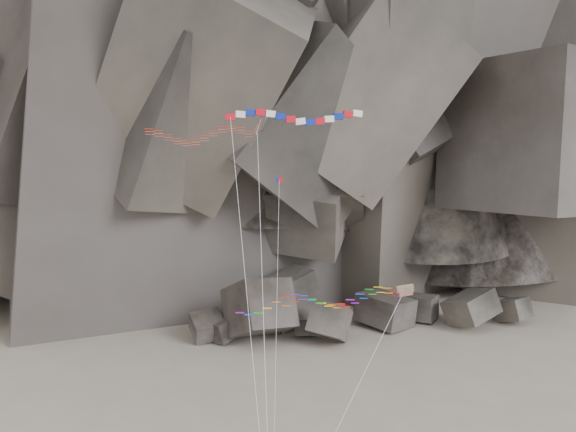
{
  "coord_description": "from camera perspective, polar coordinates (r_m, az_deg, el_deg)",
  "views": [
    {
      "loc": [
        -2.87,
        -41.29,
        25.11
      ],
      "look_at": [
        0.89,
        6.0,
        19.62
      ],
      "focal_mm": 35.0,
      "sensor_mm": 36.0,
      "label": 1
    }
  ],
  "objects": [
    {
      "name": "headland",
      "position": [
        112.6,
        -3.15,
        15.21
      ],
      "size": [
        110.0,
        70.0,
        84.0
      ],
      "primitive_type": null,
      "color": "#564F46",
      "rests_on": "ground"
    },
    {
      "name": "boulder_field",
      "position": [
        79.79,
        3.61,
        -9.89
      ],
      "size": [
        49.27,
        17.4,
        9.32
      ],
      "color": "#47423F",
      "rests_on": "ground"
    },
    {
      "name": "delta_kite",
      "position": [
        44.48,
        -9.3,
        8.23
      ],
      "size": [
        9.61,
        15.66,
        26.56
      ],
      "rotation": [
        0.0,
        0.0,
        0.11
      ],
      "color": "red",
      "rests_on": "ground"
    },
    {
      "name": "banner_kite",
      "position": [
        44.68,
        0.68,
        9.88
      ],
      "size": [
        10.94,
        15.53,
        27.01
      ],
      "rotation": [
        0.0,
        0.0,
        0.07
      ],
      "color": "red",
      "rests_on": "ground"
    },
    {
      "name": "parafoil_kite",
      "position": [
        43.42,
        2.78,
        -8.54
      ],
      "size": [
        14.04,
        12.2,
        13.65
      ],
      "rotation": [
        0.0,
        0.0,
        0.11
      ],
      "color": "#D9C90C",
      "rests_on": "ground"
    },
    {
      "name": "pennant_kite",
      "position": [
        39.83,
        -1.08,
        -3.85
      ],
      "size": [
        1.54,
        12.24,
        21.74
      ],
      "rotation": [
        0.0,
        0.0,
        -0.27
      ],
      "color": "red",
      "rests_on": "ground"
    }
  ]
}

